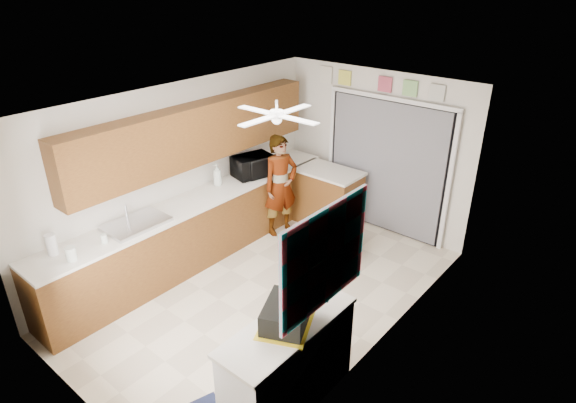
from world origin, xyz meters
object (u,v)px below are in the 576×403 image
Objects in this scene: soap_bottle at (217,175)px; microwave at (253,166)px; man at (281,186)px; dog at (354,239)px; cardboard_box at (252,357)px; paper_towel_roll at (51,244)px; suitcase at (286,314)px.

microwave is at bearing 75.51° from soap_bottle.
dog is at bearing -63.65° from man.
cardboard_box is 0.76× the size of dog.
paper_towel_roll is (-0.15, -3.06, -0.04)m from microwave.
paper_towel_roll is 2.86m from suitcase.
microwave is at bearing 178.40° from dog.
paper_towel_roll reaches higher than suitcase.
suitcase is (2.75, 0.79, -0.02)m from paper_towel_roll.
suitcase reaches higher than cardboard_box.
cardboard_box is (2.20, -1.60, -0.98)m from soap_bottle.
suitcase is at bearing -87.72° from dog.
soap_bottle is at bearing -166.81° from dog.
soap_bottle reaches higher than suitcase.
suitcase is 0.31× the size of man.
man reaches higher than dog.
suitcase is 3.35m from man.
paper_towel_roll is at bearing -173.62° from man.
paper_towel_roll is 3.33m from man.
cardboard_box is 0.26× the size of man.
microwave is 0.60m from soap_bottle.
cardboard_box is at bearing 21.61° from paper_towel_roll.
soap_bottle is 0.80× the size of cardboard_box.
man is (0.52, 0.81, -0.30)m from soap_bottle.
soap_bottle is 0.61× the size of dog.
man reaches higher than microwave.
cardboard_box is at bearing -98.12° from dog.
microwave is 3.45m from suitcase.
dog is (-0.99, 2.73, -0.83)m from suitcase.
dog is (1.76, 3.52, -0.85)m from paper_towel_roll.
soap_bottle is at bearing 162.64° from man.
man is at bearing 124.79° from cardboard_box.
microwave is at bearing 133.07° from cardboard_box.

